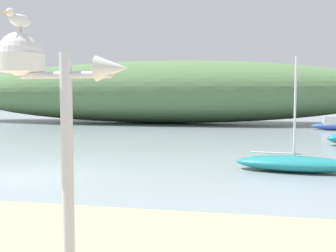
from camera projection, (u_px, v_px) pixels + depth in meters
ground_plane at (27, 176)px, 12.64m from camera, size 120.00×120.00×0.00m
distant_hill at (159, 92)px, 39.49m from camera, size 46.51×11.12×6.38m
mast_structure at (41, 89)px, 3.80m from camera, size 1.36×0.48×3.08m
seagull_on_radar at (18, 19)px, 3.78m from camera, size 0.21×0.29×0.22m
sailboat_inner_mooring at (294, 163)px, 13.49m from camera, size 4.12×1.70×4.06m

